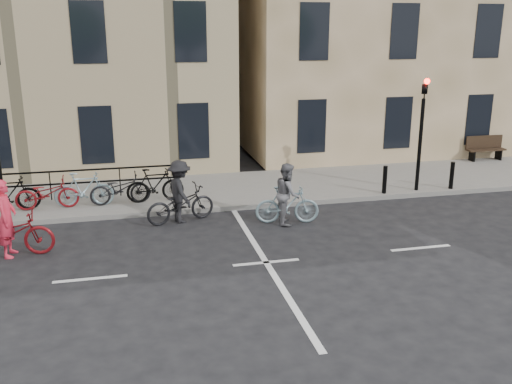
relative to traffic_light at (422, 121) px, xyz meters
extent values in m
plane|color=black|center=(-6.20, -4.34, -2.45)|extent=(120.00, 120.00, 0.00)
cube|color=slate|center=(-10.20, 1.66, -2.38)|extent=(46.00, 4.00, 0.15)
cube|color=#9D855F|center=(2.80, 8.66, 3.70)|extent=(14.00, 10.00, 12.00)
cylinder|color=black|center=(0.00, 0.01, -0.80)|extent=(0.12, 0.12, 3.00)
imported|color=black|center=(0.00, 0.01, 1.15)|extent=(0.15, 0.18, 0.90)
sphere|color=#FF0C05|center=(0.00, -0.11, 1.25)|extent=(0.18, 0.18, 0.18)
cylinder|color=black|center=(-1.20, -0.09, -1.85)|extent=(0.14, 0.14, 0.90)
cylinder|color=black|center=(1.20, -0.09, -1.85)|extent=(0.14, 0.14, 0.90)
cube|color=black|center=(4.20, 3.31, -2.10)|extent=(0.06, 0.38, 0.40)
cube|color=black|center=(5.40, 3.31, -2.10)|extent=(0.06, 0.38, 0.40)
cube|color=black|center=(4.80, 3.31, -1.87)|extent=(1.60, 0.40, 0.06)
cube|color=black|center=(4.80, 3.49, -1.58)|extent=(1.60, 0.06, 0.50)
cube|color=black|center=(-11.07, 1.56, -1.83)|extent=(7.25, 0.04, 0.95)
imported|color=black|center=(-12.65, 0.66, -1.78)|extent=(1.75, 0.49, 1.05)
imported|color=maroon|center=(-11.60, 0.66, -1.83)|extent=(1.80, 0.63, 0.95)
imported|color=#7D99A4|center=(-10.55, 0.66, -1.78)|extent=(1.75, 0.49, 1.05)
imported|color=black|center=(-9.50, 0.66, -1.83)|extent=(1.80, 0.63, 0.95)
imported|color=black|center=(-8.45, 0.66, -1.78)|extent=(1.75, 0.49, 1.05)
imported|color=maroon|center=(-12.14, -2.51, -1.89)|extent=(2.19, 0.91, 1.13)
imported|color=#E82943|center=(-12.14, -2.51, -1.50)|extent=(0.51, 0.73, 1.91)
imported|color=#7D99A4|center=(-4.94, -1.75, -1.92)|extent=(1.85, 0.83, 1.07)
imported|color=slate|center=(-4.94, -1.75, -1.59)|extent=(0.80, 0.95, 1.73)
imported|color=black|center=(-7.85, -0.96, -1.93)|extent=(2.12, 1.24, 1.05)
imported|color=black|center=(-7.85, -0.96, -1.56)|extent=(0.96, 1.29, 1.78)
camera|label=1|loc=(-9.25, -16.37, 2.93)|focal=40.00mm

